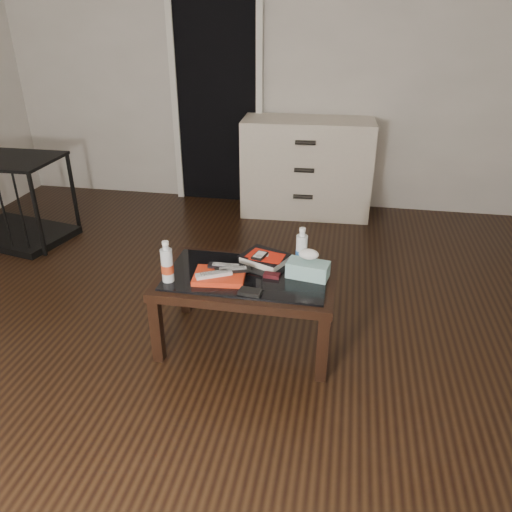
{
  "coord_description": "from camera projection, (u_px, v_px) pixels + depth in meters",
  "views": [
    {
      "loc": [
        0.88,
        -2.37,
        1.82
      ],
      "look_at": [
        0.42,
        0.11,
        0.55
      ],
      "focal_mm": 35.0,
      "sensor_mm": 36.0,
      "label": 1
    }
  ],
  "objects": [
    {
      "name": "doorway",
      "position": [
        217.0,
        98.0,
        4.82
      ],
      "size": [
        0.9,
        0.08,
        2.07
      ],
      "color": "black",
      "rests_on": "ground"
    },
    {
      "name": "room_shell",
      "position": [
        163.0,
        54.0,
        2.32
      ],
      "size": [
        5.0,
        5.0,
        5.0
      ],
      "color": "beige",
      "rests_on": "ground"
    },
    {
      "name": "flip_phone",
      "position": [
        272.0,
        275.0,
        2.78
      ],
      "size": [
        0.09,
        0.05,
        0.02
      ],
      "primitive_type": "cube",
      "rotation": [
        0.0,
        0.0,
        -0.09
      ],
      "color": "black",
      "rests_on": "coffee_table"
    },
    {
      "name": "dvd_mailers",
      "position": [
        264.0,
        255.0,
        2.92
      ],
      "size": [
        0.22,
        0.19,
        0.01
      ],
      "primitive_type": "cube",
      "rotation": [
        0.0,
        0.0,
        -0.31
      ],
      "color": "red",
      "rests_on": "textbook"
    },
    {
      "name": "remote_black_back",
      "position": [
        226.0,
        266.0,
        2.82
      ],
      "size": [
        0.2,
        0.05,
        0.02
      ],
      "primitive_type": "cube",
      "rotation": [
        0.0,
        0.0,
        0.01
      ],
      "color": "black",
      "rests_on": "magazines"
    },
    {
      "name": "ground",
      "position": [
        185.0,
        339.0,
        3.04
      ],
      "size": [
        5.0,
        5.0,
        0.0
      ],
      "primitive_type": "plane",
      "color": "black",
      "rests_on": "ground"
    },
    {
      "name": "coffee_table",
      "position": [
        247.0,
        284.0,
        2.85
      ],
      "size": [
        1.0,
        0.6,
        0.46
      ],
      "color": "black",
      "rests_on": "ground"
    },
    {
      "name": "water_bottle_left",
      "position": [
        167.0,
        261.0,
        2.7
      ],
      "size": [
        0.08,
        0.08,
        0.24
      ],
      "primitive_type": "cylinder",
      "rotation": [
        0.0,
        0.0,
        0.28
      ],
      "color": "silver",
      "rests_on": "coffee_table"
    },
    {
      "name": "tissue_box",
      "position": [
        308.0,
        269.0,
        2.77
      ],
      "size": [
        0.25,
        0.16,
        0.09
      ],
      "primitive_type": "cube",
      "rotation": [
        0.0,
        0.0,
        -0.17
      ],
      "color": "teal",
      "rests_on": "coffee_table"
    },
    {
      "name": "textbook",
      "position": [
        265.0,
        258.0,
        2.95
      ],
      "size": [
        0.31,
        0.28,
        0.05
      ],
      "primitive_type": "cube",
      "rotation": [
        0.0,
        0.0,
        -0.42
      ],
      "color": "black",
      "rests_on": "coffee_table"
    },
    {
      "name": "pet_crate",
      "position": [
        13.0,
        213.0,
        4.28
      ],
      "size": [
        1.0,
        0.77,
        0.71
      ],
      "rotation": [
        0.0,
        0.0,
        -0.21
      ],
      "color": "black",
      "rests_on": "ground"
    },
    {
      "name": "remote_black_front",
      "position": [
        233.0,
        270.0,
        2.78
      ],
      "size": [
        0.21,
        0.11,
        0.02
      ],
      "primitive_type": "cube",
      "rotation": [
        0.0,
        0.0,
        0.34
      ],
      "color": "black",
      "rests_on": "magazines"
    },
    {
      "name": "water_bottle_right",
      "position": [
        302.0,
        247.0,
        2.86
      ],
      "size": [
        0.08,
        0.08,
        0.24
      ],
      "primitive_type": "cylinder",
      "rotation": [
        0.0,
        0.0,
        0.24
      ],
      "color": "silver",
      "rests_on": "coffee_table"
    },
    {
      "name": "dresser",
      "position": [
        307.0,
        168.0,
        4.72
      ],
      "size": [
        1.22,
        0.56,
        0.9
      ],
      "rotation": [
        0.0,
        0.0,
        0.05
      ],
      "color": "beige",
      "rests_on": "ground"
    },
    {
      "name": "ipod",
      "position": [
        260.0,
        255.0,
        2.9
      ],
      "size": [
        0.09,
        0.12,
        0.02
      ],
      "primitive_type": "cube",
      "rotation": [
        0.0,
        0.0,
        -0.26
      ],
      "color": "black",
      "rests_on": "dvd_mailers"
    },
    {
      "name": "wallet",
      "position": [
        250.0,
        292.0,
        2.62
      ],
      "size": [
        0.13,
        0.08,
        0.02
      ],
      "primitive_type": "cube",
      "rotation": [
        0.0,
        0.0,
        -0.12
      ],
      "color": "black",
      "rests_on": "coffee_table"
    },
    {
      "name": "magazines",
      "position": [
        219.0,
        276.0,
        2.77
      ],
      "size": [
        0.3,
        0.24,
        0.03
      ],
      "primitive_type": "cube",
      "rotation": [
        0.0,
        0.0,
        0.1
      ],
      "color": "red",
      "rests_on": "coffee_table"
    },
    {
      "name": "remote_silver",
      "position": [
        214.0,
        274.0,
        2.74
      ],
      "size": [
        0.2,
        0.14,
        0.02
      ],
      "primitive_type": "cube",
      "rotation": [
        0.0,
        0.0,
        0.5
      ],
      "color": "silver",
      "rests_on": "magazines"
    }
  ]
}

